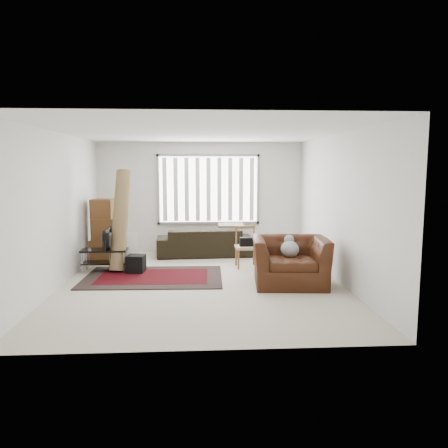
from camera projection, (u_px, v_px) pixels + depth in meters
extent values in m
plane|color=beige|center=(202.00, 282.00, 7.98)|extent=(6.00, 6.00, 0.00)
cube|color=white|center=(201.00, 132.00, 7.63)|extent=(5.00, 6.00, 0.02)
cube|color=silver|center=(200.00, 197.00, 10.78)|extent=(5.00, 0.02, 2.70)
cube|color=silver|center=(204.00, 234.00, 4.84)|extent=(5.00, 0.02, 2.70)
cube|color=silver|center=(59.00, 210.00, 7.66)|extent=(0.02, 6.00, 2.70)
cube|color=silver|center=(339.00, 208.00, 7.96)|extent=(0.02, 6.00, 2.70)
cube|color=white|center=(208.00, 189.00, 10.74)|extent=(2.40, 0.01, 1.60)
cube|color=gray|center=(208.00, 189.00, 10.72)|extent=(2.52, 0.06, 1.72)
cube|color=white|center=(209.00, 189.00, 10.68)|extent=(2.40, 0.02, 1.55)
cube|color=black|center=(153.00, 277.00, 8.32)|extent=(2.64, 1.80, 0.02)
cube|color=#40050B|center=(153.00, 276.00, 8.32)|extent=(2.09, 1.25, 0.00)
cube|color=black|center=(104.00, 250.00, 8.77)|extent=(0.91, 0.41, 0.04)
cube|color=black|center=(105.00, 262.00, 8.80)|extent=(0.87, 0.38, 0.03)
cylinder|color=#B2B2B7|center=(82.00, 262.00, 8.60)|extent=(0.03, 0.03, 0.45)
cylinder|color=#B2B2B7|center=(124.00, 262.00, 8.65)|extent=(0.03, 0.03, 0.45)
cylinder|color=#B2B2B7|center=(86.00, 259.00, 8.94)|extent=(0.03, 0.03, 0.45)
cylinder|color=#B2B2B7|center=(127.00, 258.00, 8.99)|extent=(0.03, 0.03, 0.45)
imported|color=black|center=(104.00, 239.00, 8.74)|extent=(0.10, 0.73, 0.42)
cube|color=black|center=(136.00, 264.00, 8.66)|extent=(0.37, 0.37, 0.34)
cube|color=brown|center=(106.00, 251.00, 9.59)|extent=(0.64, 0.60, 0.52)
cube|color=brown|center=(106.00, 229.00, 9.50)|extent=(0.58, 0.54, 0.47)
cube|color=brown|center=(104.00, 209.00, 9.49)|extent=(0.53, 0.53, 0.42)
cube|color=silver|center=(124.00, 251.00, 9.00)|extent=(0.62, 0.28, 0.76)
cylinder|color=brown|center=(121.00, 220.00, 8.84)|extent=(0.47, 0.90, 2.05)
imported|color=black|center=(204.00, 238.00, 10.35)|extent=(2.27, 1.08, 0.86)
cube|color=tan|center=(246.00, 247.00, 9.14)|extent=(0.47, 0.47, 0.05)
cylinder|color=brown|center=(238.00, 259.00, 8.96)|extent=(0.04, 0.04, 0.43)
cylinder|color=brown|center=(257.00, 259.00, 9.00)|extent=(0.04, 0.04, 0.43)
cylinder|color=brown|center=(236.00, 256.00, 9.34)|extent=(0.04, 0.04, 0.43)
cylinder|color=brown|center=(254.00, 255.00, 9.38)|extent=(0.04, 0.04, 0.43)
cube|color=brown|center=(245.00, 227.00, 9.29)|extent=(0.43, 0.06, 0.06)
cube|color=brown|center=(236.00, 236.00, 9.29)|extent=(0.04, 0.04, 0.43)
cube|color=brown|center=(254.00, 236.00, 9.33)|extent=(0.04, 0.04, 0.43)
cube|color=black|center=(246.00, 242.00, 9.12)|extent=(0.29, 0.17, 0.18)
imported|color=#3C1B0C|center=(290.00, 258.00, 7.78)|extent=(1.41, 1.25, 0.97)
ellipsoid|color=#59595B|center=(290.00, 250.00, 7.76)|extent=(0.30, 0.37, 0.24)
sphere|color=#59595B|center=(289.00, 240.00, 7.92)|extent=(0.18, 0.18, 0.18)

